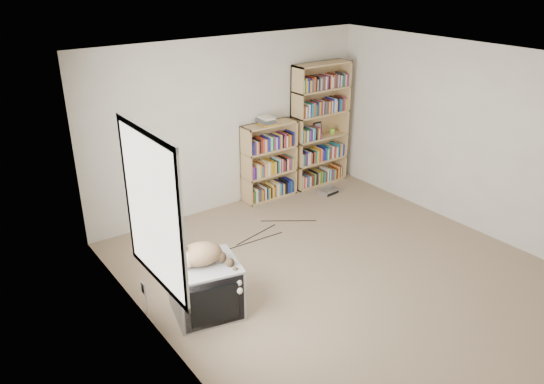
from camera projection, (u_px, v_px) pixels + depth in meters
floor at (344, 274)px, 6.34m from camera, size 4.50×5.00×0.01m
wall_back at (230, 124)px, 7.68m from camera, size 4.50×0.02×2.50m
wall_left at (162, 234)px, 4.62m from camera, size 0.02×5.00×2.50m
wall_right at (474, 140)px, 7.04m from camera, size 0.02×5.00×2.50m
ceiling at (358, 62)px, 5.33m from camera, size 4.50×5.00×0.02m
window at (152, 210)px, 4.72m from camera, size 0.02×1.22×1.52m
crt_tv at (206, 288)px, 5.55m from camera, size 0.80×0.75×0.59m
cat at (206, 258)px, 5.36m from camera, size 0.63×0.61×0.53m
bookcase_tall at (319, 128)px, 8.56m from camera, size 0.99×0.30×1.99m
bookcase_short at (268, 164)px, 8.17m from camera, size 0.87×0.30×1.20m
book_stack at (266, 121)px, 7.82m from camera, size 0.21×0.28×0.12m
green_mug at (332, 131)px, 8.71m from camera, size 0.08×0.08×0.09m
framed_print at (318, 128)px, 8.64m from camera, size 0.16×0.05×0.21m
dvd_player at (329, 191)px, 8.49m from camera, size 0.33×0.26×0.07m
wall_outlet at (143, 288)px, 5.50m from camera, size 0.01×0.08×0.13m
floor_cables at (260, 232)px, 7.29m from camera, size 1.20×0.70×0.01m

